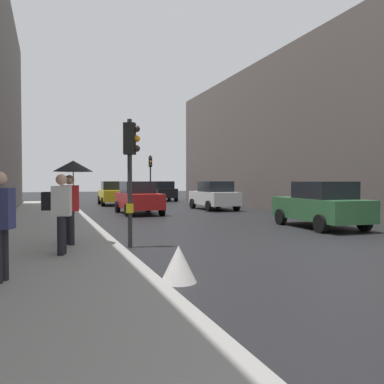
# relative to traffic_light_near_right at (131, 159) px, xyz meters

# --- Properties ---
(ground_plane) EXTENTS (120.00, 120.00, 0.00)m
(ground_plane) POSITION_rel_traffic_light_near_right_xyz_m (5.21, -2.27, -2.36)
(ground_plane) COLOR black
(sidewalk_kerb) EXTENTS (3.44, 40.00, 0.16)m
(sidewalk_kerb) POSITION_rel_traffic_light_near_right_xyz_m (-2.04, 3.73, -2.28)
(sidewalk_kerb) COLOR gray
(sidewalk_kerb) RESTS_ON ground
(building_facade_right) EXTENTS (12.00, 33.75, 9.51)m
(building_facade_right) POSITION_rel_traffic_light_near_right_xyz_m (16.74, 9.09, 2.39)
(building_facade_right) COLOR #5B514C
(building_facade_right) RESTS_ON ground
(traffic_light_near_right) EXTENTS (0.45, 0.34, 3.42)m
(traffic_light_near_right) POSITION_rel_traffic_light_near_right_xyz_m (0.00, 0.00, 0.00)
(traffic_light_near_right) COLOR #2D2D2D
(traffic_light_near_right) RESTS_ON ground
(traffic_light_far_median) EXTENTS (0.25, 0.43, 3.88)m
(traffic_light_far_median) POSITION_rel_traffic_light_near_right_xyz_m (5.85, 20.83, 0.31)
(traffic_light_far_median) COLOR #2D2D2D
(traffic_light_far_median) RESTS_ON ground
(car_red_sedan) EXTENTS (2.07, 4.23, 1.76)m
(car_red_sedan) POSITION_rel_traffic_light_near_right_xyz_m (2.57, 10.62, -1.49)
(car_red_sedan) COLOR red
(car_red_sedan) RESTS_ON ground
(car_yellow_taxi) EXTENTS (2.14, 4.26, 1.76)m
(car_yellow_taxi) POSITION_rel_traffic_light_near_right_xyz_m (2.55, 19.05, -1.49)
(car_yellow_taxi) COLOR yellow
(car_yellow_taxi) RESTS_ON ground
(car_dark_suv) EXTENTS (2.25, 4.32, 1.76)m
(car_dark_suv) POSITION_rel_traffic_light_near_right_xyz_m (7.73, 23.75, -1.49)
(car_dark_suv) COLOR black
(car_dark_suv) RESTS_ON ground
(car_white_compact) EXTENTS (2.02, 4.20, 1.76)m
(car_white_compact) POSITION_rel_traffic_light_near_right_xyz_m (7.67, 12.04, -1.49)
(car_white_compact) COLOR silver
(car_white_compact) RESTS_ON ground
(car_green_estate) EXTENTS (2.22, 4.30, 1.76)m
(car_green_estate) POSITION_rel_traffic_light_near_right_xyz_m (7.66, 1.87, -1.49)
(car_green_estate) COLOR #2D6038
(car_green_estate) RESTS_ON ground
(pedestrian_with_umbrella) EXTENTS (1.00, 1.00, 2.14)m
(pedestrian_with_umbrella) POSITION_rel_traffic_light_near_right_xyz_m (-1.49, 0.06, -0.52)
(pedestrian_with_umbrella) COLOR black
(pedestrian_with_umbrella) RESTS_ON sidewalk_kerb
(pedestrian_with_black_backpack) EXTENTS (0.65, 0.41, 1.77)m
(pedestrian_with_black_backpack) POSITION_rel_traffic_light_near_right_xyz_m (-1.85, -1.32, -1.20)
(pedestrian_with_black_backpack) COLOR black
(pedestrian_with_black_backpack) RESTS_ON sidewalk_kerb
(warning_sign_triangle) EXTENTS (0.64, 0.64, 0.65)m
(warning_sign_triangle) POSITION_rel_traffic_light_near_right_xyz_m (0.05, -3.89, -2.04)
(warning_sign_triangle) COLOR silver
(warning_sign_triangle) RESTS_ON ground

